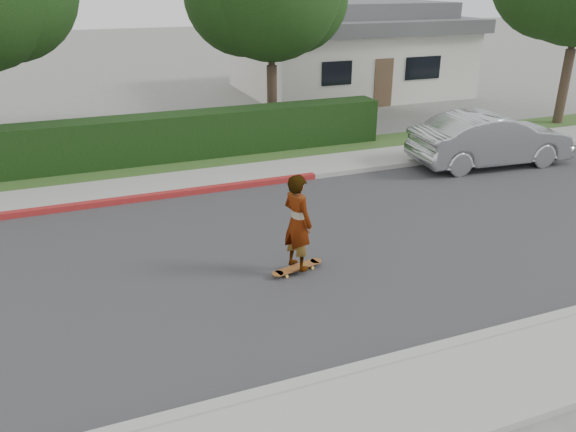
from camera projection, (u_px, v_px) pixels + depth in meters
name	position (u px, v px, depth m)	size (l,w,h in m)	color
ground	(347.00, 241.00, 12.33)	(120.00, 120.00, 0.00)	slate
road	(347.00, 241.00, 12.32)	(60.00, 8.00, 0.01)	#2D2D30
curb_near	(466.00, 342.00, 8.78)	(60.00, 0.20, 0.15)	#9E9E99
sidewalk_near	(506.00, 378.00, 8.02)	(60.00, 1.60, 0.12)	gray
curb_far	(281.00, 180.00, 15.81)	(60.00, 0.20, 0.15)	#9E9E99
curb_red_section	(96.00, 204.00, 14.14)	(12.00, 0.21, 0.15)	maroon
sidewalk_far	(271.00, 171.00, 16.59)	(60.00, 1.60, 0.12)	gray
planting_strip	(254.00, 157.00, 17.97)	(60.00, 1.60, 0.10)	#2D4C1E
hedge	(154.00, 140.00, 17.20)	(15.00, 1.00, 1.50)	black
house	(347.00, 49.00, 27.90)	(10.60, 8.60, 4.30)	beige
skateboard	(297.00, 267.00, 10.99)	(1.17, 0.48, 0.11)	gold
skateboarder	(298.00, 222.00, 10.61)	(0.69, 0.46, 1.90)	white
car_silver	(490.00, 139.00, 17.06)	(1.71, 4.91, 1.62)	#AAADB1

